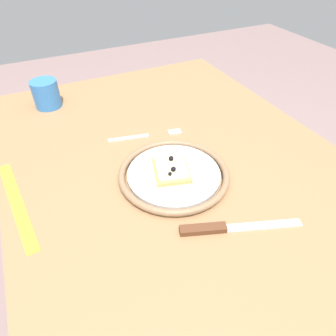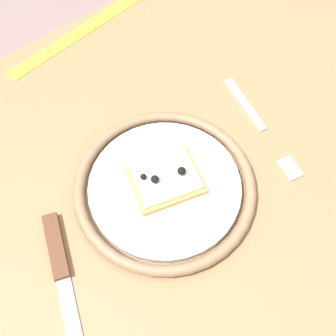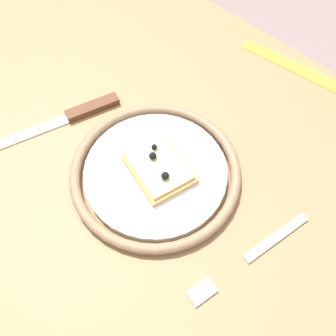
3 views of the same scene
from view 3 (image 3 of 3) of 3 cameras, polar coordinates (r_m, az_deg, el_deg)
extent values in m
plane|color=gray|center=(1.28, -0.36, -19.95)|extent=(6.00, 6.00, 0.00)
cube|color=#936D47|center=(0.59, -0.74, -6.68)|extent=(1.13, 0.80, 0.04)
cylinder|color=#4C4742|center=(1.24, -6.77, 11.80)|extent=(0.05, 0.05, 0.70)
cylinder|color=white|center=(0.59, -1.82, -0.72)|extent=(0.21, 0.21, 0.01)
torus|color=#8C6B4C|center=(0.59, -1.82, -0.56)|extent=(0.25, 0.25, 0.02)
cube|color=tan|center=(0.58, -1.24, -0.16)|extent=(0.11, 0.10, 0.01)
cube|color=beige|center=(0.57, -1.25, 0.25)|extent=(0.10, 0.09, 0.01)
sphere|color=black|center=(0.58, -2.00, 3.06)|extent=(0.01, 0.01, 0.01)
sphere|color=black|center=(0.57, -2.22, 1.78)|extent=(0.01, 0.01, 0.01)
sphere|color=black|center=(0.55, -0.41, -1.12)|extent=(0.01, 0.01, 0.01)
cube|color=silver|center=(0.67, -20.22, 4.34)|extent=(0.07, 0.15, 0.00)
cube|color=#59331E|center=(0.67, -10.83, 8.58)|extent=(0.05, 0.09, 0.01)
cube|color=silver|center=(0.57, 15.34, -9.67)|extent=(0.03, 0.11, 0.00)
cube|color=silver|center=(0.53, 4.92, -17.38)|extent=(0.03, 0.04, 0.00)
cube|color=yellow|center=(0.76, 20.46, 12.16)|extent=(0.29, 0.06, 0.00)
camera|label=1|loc=(0.81, -23.78, 53.25)|focal=32.40mm
camera|label=2|loc=(0.38, -70.77, 36.90)|focal=46.34mm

